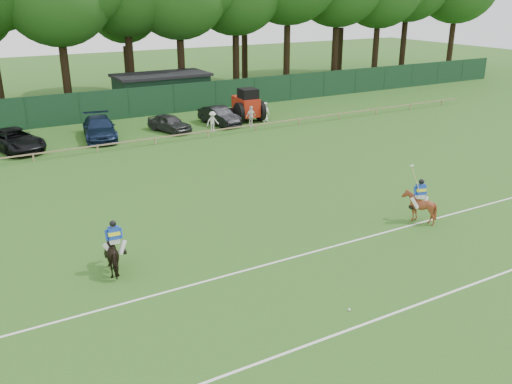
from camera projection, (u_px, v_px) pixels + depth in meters
ground at (281, 247)px, 22.47m from camera, size 160.00×160.00×0.00m
horse_dark at (116, 253)px, 20.35m from camera, size 0.93×1.81×1.48m
horse_chestnut at (419, 206)px, 24.80m from camera, size 1.49×1.59×1.45m
suv_black at (15, 140)px, 35.91m from camera, size 3.81×5.68×1.45m
sedan_navy at (99, 128)px, 38.83m from camera, size 3.01×5.58×1.54m
hatch_grey at (169, 123)px, 40.81m from camera, size 2.75×4.13×1.31m
estate_black at (219, 116)px, 42.98m from camera, size 2.05×4.41×1.40m
spectator_left at (213, 122)px, 40.78m from camera, size 1.03×0.63×1.54m
spectator_mid at (251, 116)px, 42.28m from camera, size 1.01×0.60×1.61m
spectator_right at (265, 112)px, 43.88m from camera, size 0.78×0.51×1.60m
rider_dark at (114, 237)px, 20.10m from camera, size 0.94×0.40×1.41m
rider_chestnut at (420, 193)px, 24.55m from camera, size 0.92×0.72×2.05m
polo_ball at (349, 310)px, 18.00m from camera, size 0.09×0.09×0.09m
pitch_lines at (333, 285)px, 19.61m from camera, size 60.00×5.10×0.01m
pitch_rail at (141, 140)px, 36.98m from camera, size 62.10×0.10×0.50m
perimeter_fence at (105, 106)px, 44.04m from camera, size 92.08×0.08×2.50m
utility_shed at (162, 90)px, 49.16m from camera, size 8.40×4.40×3.04m
tree_row at (105, 102)px, 51.92m from camera, size 96.00×12.00×21.00m
tractor at (247, 105)px, 44.06m from camera, size 2.36×3.33×2.66m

